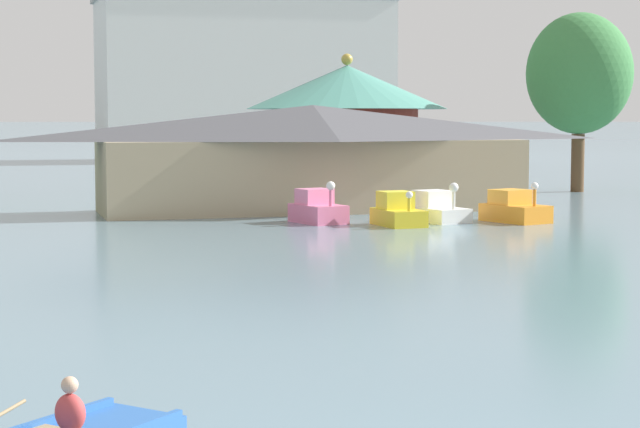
# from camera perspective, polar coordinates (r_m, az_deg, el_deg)

# --- Properties ---
(pedal_boat_pink) EXTENTS (2.13, 2.80, 1.81)m
(pedal_boat_pink) POSITION_cam_1_polar(r_m,az_deg,el_deg) (47.28, -0.13, 0.25)
(pedal_boat_pink) COLOR pink
(pedal_boat_pink) RESTS_ON ground
(pedal_boat_yellow) EXTENTS (1.67, 2.67, 1.48)m
(pedal_boat_yellow) POSITION_cam_1_polar(r_m,az_deg,el_deg) (46.19, 3.97, 0.09)
(pedal_boat_yellow) COLOR yellow
(pedal_boat_yellow) RESTS_ON ground
(pedal_boat_white) EXTENTS (2.22, 3.13, 1.72)m
(pedal_boat_white) POSITION_cam_1_polar(r_m,az_deg,el_deg) (48.17, 5.94, 0.25)
(pedal_boat_white) COLOR white
(pedal_boat_white) RESTS_ON ground
(pedal_boat_orange) EXTENTS (2.42, 3.19, 1.75)m
(pedal_boat_orange) POSITION_cam_1_polar(r_m,az_deg,el_deg) (48.43, 9.85, 0.25)
(pedal_boat_orange) COLOR orange
(pedal_boat_orange) RESTS_ON ground
(boathouse) EXTENTS (21.54, 6.17, 5.02)m
(boathouse) POSITION_cam_1_polar(r_m,az_deg,el_deg) (53.26, -0.36, 3.00)
(boathouse) COLOR tan
(boathouse) RESTS_ON ground
(green_roof_pavilion) EXTENTS (12.23, 12.23, 8.28)m
(green_roof_pavilion) POSITION_cam_1_polar(r_m,az_deg,el_deg) (68.37, 1.37, 4.94)
(green_roof_pavilion) COLOR #993328
(green_roof_pavilion) RESTS_ON ground
(shoreline_tree_right) EXTENTS (6.27, 6.27, 10.61)m
(shoreline_tree_right) POSITION_cam_1_polar(r_m,az_deg,el_deg) (68.59, 13.05, 6.95)
(shoreline_tree_right) COLOR brown
(shoreline_tree_right) RESTS_ON ground
(background_building_block) EXTENTS (29.23, 13.33, 17.02)m
(background_building_block) POSITION_cam_1_polar(r_m,az_deg,el_deg) (115.07, -3.93, 6.98)
(background_building_block) COLOR silver
(background_building_block) RESTS_ON ground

